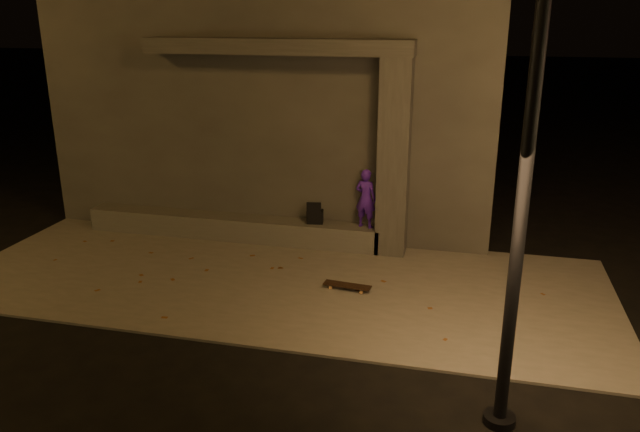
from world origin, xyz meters
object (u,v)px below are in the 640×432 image
(column, at_px, (394,159))
(street_lamp_0, at_px, (537,62))
(skateboarder, at_px, (366,198))
(backpack, at_px, (315,216))
(skateboard, at_px, (347,286))

(column, distance_m, street_lamp_0, 5.58)
(column, distance_m, skateboarder, 0.93)
(backpack, bearing_deg, skateboard, -70.24)
(backpack, height_order, skateboard, backpack)
(backpack, xyz_separation_m, skateboard, (1.01, -1.87, -0.53))
(column, relative_size, skateboarder, 3.19)
(column, relative_size, street_lamp_0, 0.52)
(skateboarder, height_order, street_lamp_0, street_lamp_0)
(backpack, bearing_deg, street_lamp_0, -63.95)
(street_lamp_0, bearing_deg, skateboard, 128.31)
(skateboard, bearing_deg, column, 81.71)
(column, height_order, skateboarder, column)
(skateboard, bearing_deg, street_lamp_0, -46.04)
(street_lamp_0, bearing_deg, column, 111.15)
(column, bearing_deg, backpack, 180.00)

